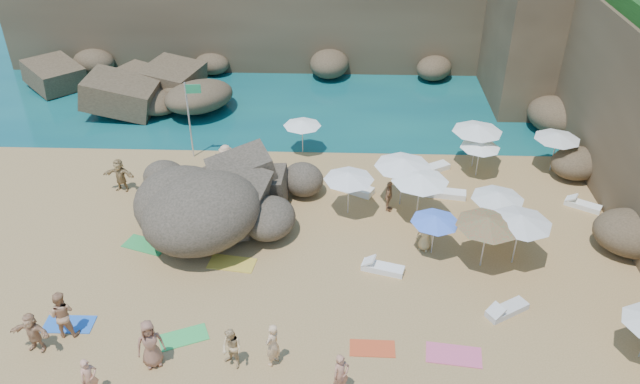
{
  "coord_description": "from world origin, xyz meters",
  "views": [
    {
      "loc": [
        2.79,
        -19.22,
        16.37
      ],
      "look_at": [
        2.0,
        3.0,
        2.0
      ],
      "focal_mm": 35.0,
      "sensor_mm": 36.0,
      "label": 1
    }
  ],
  "objects_px": {
    "person_stand_2": "(226,162)",
    "person_stand_6": "(273,345)",
    "rock_outcrop": "(227,212)",
    "person_stand_3": "(389,196)",
    "flag_pole": "(191,110)",
    "person_stand_0": "(89,378)",
    "person_stand_5": "(120,175)",
    "parasol_2": "(478,128)",
    "parasol_1": "(420,178)",
    "person_stand_1": "(62,314)",
    "parasol_0": "(302,123)",
    "person_stand_4": "(425,235)",
    "lounger_0": "(446,193)"
  },
  "relations": [
    {
      "from": "person_stand_2",
      "to": "person_stand_6",
      "type": "relative_size",
      "value": 1.04
    },
    {
      "from": "rock_outcrop",
      "to": "person_stand_3",
      "type": "distance_m",
      "value": 7.5
    },
    {
      "from": "flag_pole",
      "to": "person_stand_0",
      "type": "bearing_deg",
      "value": -90.57
    },
    {
      "from": "person_stand_0",
      "to": "person_stand_6",
      "type": "height_order",
      "value": "person_stand_6"
    },
    {
      "from": "rock_outcrop",
      "to": "person_stand_5",
      "type": "relative_size",
      "value": 4.4
    },
    {
      "from": "parasol_2",
      "to": "person_stand_6",
      "type": "distance_m",
      "value": 16.29
    },
    {
      "from": "parasol_1",
      "to": "person_stand_1",
      "type": "relative_size",
      "value": 1.33
    },
    {
      "from": "parasol_2",
      "to": "person_stand_3",
      "type": "distance_m",
      "value": 6.37
    },
    {
      "from": "parasol_1",
      "to": "parasol_2",
      "type": "bearing_deg",
      "value": 55.58
    },
    {
      "from": "rock_outcrop",
      "to": "parasol_1",
      "type": "bearing_deg",
      "value": -1.83
    },
    {
      "from": "parasol_2",
      "to": "person_stand_6",
      "type": "height_order",
      "value": "parasol_2"
    },
    {
      "from": "person_stand_1",
      "to": "person_stand_0",
      "type": "bearing_deg",
      "value": 121.78
    },
    {
      "from": "parasol_0",
      "to": "parasol_2",
      "type": "distance_m",
      "value": 8.93
    },
    {
      "from": "rock_outcrop",
      "to": "person_stand_0",
      "type": "relative_size",
      "value": 4.85
    },
    {
      "from": "parasol_1",
      "to": "person_stand_1",
      "type": "height_order",
      "value": "parasol_1"
    },
    {
      "from": "person_stand_3",
      "to": "person_stand_5",
      "type": "distance_m",
      "value": 12.86
    },
    {
      "from": "person_stand_4",
      "to": "person_stand_6",
      "type": "relative_size",
      "value": 0.84
    },
    {
      "from": "parasol_1",
      "to": "person_stand_1",
      "type": "distance_m",
      "value": 15.23
    },
    {
      "from": "person_stand_2",
      "to": "rock_outcrop",
      "type": "bearing_deg",
      "value": 147.33
    },
    {
      "from": "flag_pole",
      "to": "person_stand_0",
      "type": "height_order",
      "value": "flag_pole"
    },
    {
      "from": "rock_outcrop",
      "to": "flag_pole",
      "type": "bearing_deg",
      "value": 115.68
    },
    {
      "from": "parasol_0",
      "to": "parasol_1",
      "type": "xyz_separation_m",
      "value": [
        5.51,
        -6.02,
        0.46
      ]
    },
    {
      "from": "person_stand_0",
      "to": "person_stand_3",
      "type": "distance_m",
      "value": 14.79
    },
    {
      "from": "rock_outcrop",
      "to": "parasol_2",
      "type": "xyz_separation_m",
      "value": [
        12.03,
        4.59,
        2.19
      ]
    },
    {
      "from": "lounger_0",
      "to": "person_stand_3",
      "type": "height_order",
      "value": "person_stand_3"
    },
    {
      "from": "parasol_1",
      "to": "person_stand_6",
      "type": "xyz_separation_m",
      "value": [
        -5.64,
        -8.66,
        -1.33
      ]
    },
    {
      "from": "flag_pole",
      "to": "person_stand_4",
      "type": "bearing_deg",
      "value": -33.85
    },
    {
      "from": "lounger_0",
      "to": "parasol_0",
      "type": "bearing_deg",
      "value": 159.45
    },
    {
      "from": "person_stand_0",
      "to": "person_stand_4",
      "type": "distance_m",
      "value": 13.93
    },
    {
      "from": "person_stand_6",
      "to": "person_stand_0",
      "type": "bearing_deg",
      "value": -42.74
    },
    {
      "from": "person_stand_2",
      "to": "person_stand_5",
      "type": "distance_m",
      "value": 5.1
    },
    {
      "from": "parasol_1",
      "to": "parasol_2",
      "type": "height_order",
      "value": "parasol_1"
    },
    {
      "from": "flag_pole",
      "to": "person_stand_5",
      "type": "height_order",
      "value": "flag_pole"
    },
    {
      "from": "flag_pole",
      "to": "parasol_0",
      "type": "bearing_deg",
      "value": 6.63
    },
    {
      "from": "rock_outcrop",
      "to": "flag_pole",
      "type": "xyz_separation_m",
      "value": [
        -2.44,
        5.08,
        2.68
      ]
    },
    {
      "from": "lounger_0",
      "to": "person_stand_5",
      "type": "xyz_separation_m",
      "value": [
        -15.65,
        -0.0,
        0.7
      ]
    },
    {
      "from": "parasol_0",
      "to": "person_stand_2",
      "type": "relative_size",
      "value": 1.11
    },
    {
      "from": "lounger_0",
      "to": "person_stand_6",
      "type": "bearing_deg",
      "value": -115.19
    },
    {
      "from": "person_stand_0",
      "to": "lounger_0",
      "type": "bearing_deg",
      "value": 0.16
    },
    {
      "from": "parasol_0",
      "to": "person_stand_6",
      "type": "relative_size",
      "value": 1.15
    },
    {
      "from": "flag_pole",
      "to": "person_stand_5",
      "type": "xyz_separation_m",
      "value": [
        -2.9,
        -3.41,
        -1.83
      ]
    },
    {
      "from": "parasol_1",
      "to": "lounger_0",
      "type": "bearing_deg",
      "value": 50.63
    },
    {
      "from": "person_stand_0",
      "to": "parasol_0",
      "type": "bearing_deg",
      "value": 27.27
    },
    {
      "from": "flag_pole",
      "to": "parasol_1",
      "type": "height_order",
      "value": "flag_pole"
    },
    {
      "from": "person_stand_2",
      "to": "person_stand_6",
      "type": "distance_m",
      "value": 12.45
    },
    {
      "from": "person_stand_0",
      "to": "person_stand_1",
      "type": "bearing_deg",
      "value": 82.4
    },
    {
      "from": "parasol_0",
      "to": "person_stand_5",
      "type": "distance_m",
      "value": 9.49
    },
    {
      "from": "parasol_0",
      "to": "person_stand_1",
      "type": "height_order",
      "value": "person_stand_1"
    },
    {
      "from": "rock_outcrop",
      "to": "parasol_2",
      "type": "relative_size",
      "value": 2.94
    },
    {
      "from": "parasol_1",
      "to": "person_stand_3",
      "type": "bearing_deg",
      "value": 151.32
    }
  ]
}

